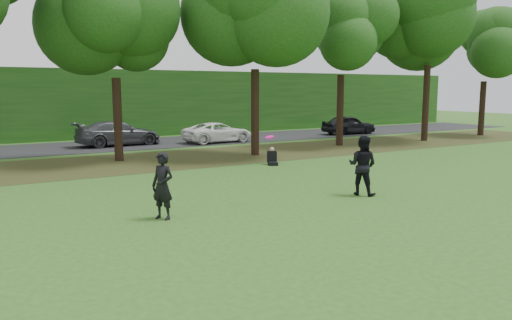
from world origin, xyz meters
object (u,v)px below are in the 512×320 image
at_px(frisbee, 270,137).
at_px(seated_person, 272,158).
at_px(player_left, 163,186).
at_px(player_right, 362,165).

bearing_deg(frisbee, seated_person, 56.42).
bearing_deg(seated_person, player_left, -117.01).
height_order(player_right, frisbee, frisbee).
height_order(player_left, frisbee, frisbee).
relative_size(player_right, seated_person, 2.43).
xyz_separation_m(frisbee, seated_person, (4.58, 6.89, -1.80)).
xyz_separation_m(player_right, seated_person, (1.12, 7.33, -0.70)).
bearing_deg(player_right, seated_person, -36.71).
relative_size(player_left, player_right, 0.92).
xyz_separation_m(player_left, player_right, (6.93, -0.44, 0.08)).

